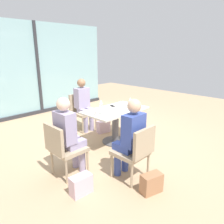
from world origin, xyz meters
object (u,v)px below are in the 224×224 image
object	(u,v)px
wine_glass_4	(101,102)
coffee_cup	(97,113)
wine_glass_6	(127,104)
handbag_0	(103,127)
wine_glass_0	(131,102)
person_near_window	(84,102)
wine_glass_2	(100,106)
wine_glass_3	(130,100)
chair_side_end	(63,147)
dining_table_main	(115,118)
chair_near_window	(81,109)
wine_glass_5	(120,103)
cell_phone_on_table	(112,106)
chair_front_left	(136,150)
person_front_left	(130,135)
wine_glass_1	(102,108)
handbag_1	(151,183)
person_side_end	(69,132)
handbag_2	(81,185)

from	to	relation	value
wine_glass_4	coffee_cup	size ratio (longest dim) A/B	2.06
wine_glass_6	handbag_0	world-z (taller)	wine_glass_6
wine_glass_0	person_near_window	bearing A→B (deg)	101.84
wine_glass_2	wine_glass_3	distance (m)	0.86
chair_side_end	coffee_cup	bearing A→B (deg)	16.09
wine_glass_0	coffee_cup	bearing A→B (deg)	168.78
dining_table_main	wine_glass_3	xyz separation A→B (m)	(0.46, -0.02, 0.33)
chair_near_window	wine_glass_5	world-z (taller)	wine_glass_5
wine_glass_5	cell_phone_on_table	size ratio (longest dim) A/B	1.28
chair_side_end	wine_glass_0	world-z (taller)	wine_glass_0
wine_glass_4	coffee_cup	world-z (taller)	wine_glass_4
chair_front_left	chair_side_end	distance (m)	1.09
person_front_left	wine_glass_1	distance (m)	1.06
chair_near_window	wine_glass_3	bearing A→B (deg)	-68.79
person_near_window	handbag_1	bearing A→B (deg)	-108.96
chair_side_end	wine_glass_1	size ratio (longest dim) A/B	4.70
wine_glass_5	wine_glass_6	xyz separation A→B (m)	(0.01, -0.16, 0.00)
person_near_window	person_front_left	bearing A→B (deg)	-110.88
person_near_window	cell_phone_on_table	size ratio (longest dim) A/B	8.75
person_front_left	person_side_end	world-z (taller)	same
cell_phone_on_table	person_near_window	bearing A→B (deg)	119.76
chair_near_window	cell_phone_on_table	bearing A→B (deg)	-81.66
person_front_left	person_side_end	size ratio (longest dim) A/B	1.00
chair_near_window	wine_glass_2	distance (m)	1.25
wine_glass_3	handbag_2	bearing A→B (deg)	-157.97
person_front_left	person_near_window	bearing A→B (deg)	69.12
dining_table_main	coffee_cup	bearing A→B (deg)	-176.44
wine_glass_4	wine_glass_3	bearing A→B (deg)	-25.39
chair_front_left	wine_glass_0	world-z (taller)	wine_glass_0
dining_table_main	handbag_2	size ratio (longest dim) A/B	4.43
coffee_cup	person_front_left	bearing A→B (deg)	-103.82
wine_glass_6	cell_phone_on_table	xyz separation A→B (m)	(0.05, 0.44, -0.13)
person_front_left	handbag_2	bearing A→B (deg)	164.98
chair_near_window	wine_glass_6	xyz separation A→B (m)	(0.09, -1.38, 0.37)
person_front_left	wine_glass_5	xyz separation A→B (m)	(0.89, 0.99, 0.16)
person_front_left	wine_glass_5	world-z (taller)	person_front_left
chair_front_left	cell_phone_on_table	world-z (taller)	chair_front_left
person_front_left	wine_glass_1	size ratio (longest dim) A/B	6.81
person_near_window	handbag_2	distance (m)	2.53
dining_table_main	handbag_0	bearing A→B (deg)	70.88
handbag_2	coffee_cup	bearing A→B (deg)	42.66
wine_glass_4	handbag_1	distance (m)	2.06
person_side_end	wine_glass_4	distance (m)	1.36
coffee_cup	wine_glass_2	bearing A→B (deg)	23.08
person_side_end	handbag_0	world-z (taller)	person_side_end
handbag_0	handbag_1	world-z (taller)	same
wine_glass_0	wine_glass_3	distance (m)	0.27
dining_table_main	wine_glass_2	world-z (taller)	wine_glass_2
person_side_end	chair_near_window	bearing A→B (deg)	46.79
wine_glass_3	handbag_2	xyz separation A→B (m)	(-2.04, -0.82, -0.72)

